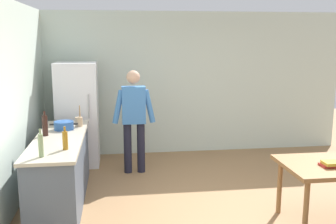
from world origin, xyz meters
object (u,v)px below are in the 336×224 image
utensil_jar (79,121)px  bottle_vinegar_tall (41,145)px  cooking_pot (64,125)px  person (134,115)px  bottle_wine_dark (45,125)px  book_stack (332,164)px  bottle_oil_amber (65,140)px  refrigerator (78,114)px

utensil_jar → bottle_vinegar_tall: (-0.28, -1.52, 0.06)m
cooking_pot → bottle_vinegar_tall: 1.34m
person → bottle_wine_dark: bearing=-143.4°
cooking_pot → bottle_wine_dark: bottle_wine_dark is taller
cooking_pot → book_stack: 3.62m
person → bottle_oil_amber: 1.87m
refrigerator → utensil_jar: size_ratio=5.62×
bottle_oil_amber → bottle_vinegar_tall: 0.35m
book_stack → cooking_pot: bearing=152.7°
bottle_vinegar_tall → utensil_jar: bearing=79.5°
bottle_vinegar_tall → book_stack: (3.30, -0.33, -0.26)m
book_stack → person: bearing=134.1°
person → bottle_vinegar_tall: (-1.12, -1.91, 0.06)m
cooking_pot → bottle_vinegar_tall: bottle_vinegar_tall is taller
cooking_pot → bottle_oil_amber: (0.15, -1.06, 0.06)m
refrigerator → cooking_pot: bearing=-94.6°
bottle_oil_amber → bottle_wine_dark: (-0.35, 0.72, 0.03)m
refrigerator → person: refrigerator is taller
person → book_stack: size_ratio=6.26×
refrigerator → utensil_jar: bearing=-83.5°
refrigerator → cooking_pot: size_ratio=4.50×
bottle_vinegar_tall → book_stack: size_ratio=1.18×
refrigerator → book_stack: size_ratio=6.63×
bottle_oil_amber → book_stack: size_ratio=1.03×
refrigerator → book_stack: refrigerator is taller
bottle_vinegar_tall → bottle_oil_amber: bearing=49.2°
person → cooking_pot: bearing=-150.8°
cooking_pot → bottle_wine_dark: (-0.20, -0.34, 0.09)m
cooking_pot → utensil_jar: bearing=42.9°
utensil_jar → bottle_vinegar_tall: same height
refrigerator → bottle_oil_amber: 2.20m
bottle_oil_amber → bottle_wine_dark: bottle_wine_dark is taller
bottle_vinegar_tall → bottle_wine_dark: bearing=97.0°
bottle_oil_amber → person: bearing=61.5°
cooking_pot → bottle_vinegar_tall: size_ratio=1.25×
cooking_pot → bottle_wine_dark: 0.41m
bottle_wine_dark → utensil_jar: bearing=52.6°
bottle_vinegar_tall → book_stack: bottle_vinegar_tall is taller
utensil_jar → bottle_oil_amber: (-0.05, -1.25, 0.04)m
book_stack → refrigerator: bearing=138.1°
bottle_wine_dark → book_stack: (3.42, -1.32, -0.27)m
book_stack → utensil_jar: bearing=148.5°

